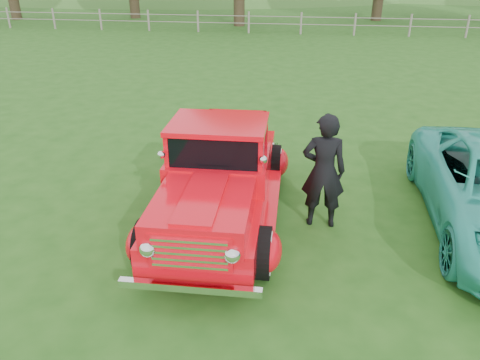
# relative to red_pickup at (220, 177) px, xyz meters

# --- Properties ---
(ground) EXTENTS (140.00, 140.00, 0.00)m
(ground) POSITION_rel_red_pickup_xyz_m (0.78, -0.91, -0.80)
(ground) COLOR #1E4D14
(ground) RESTS_ON ground
(distant_hills) EXTENTS (116.00, 60.00, 18.00)m
(distant_hills) POSITION_rel_red_pickup_xyz_m (-3.31, 58.56, -5.34)
(distant_hills) COLOR #335B21
(distant_hills) RESTS_ON ground
(fence_line) EXTENTS (48.00, 0.12, 1.20)m
(fence_line) POSITION_rel_red_pickup_xyz_m (0.78, 21.09, -0.19)
(fence_line) COLOR gray
(fence_line) RESTS_ON ground
(red_pickup) EXTENTS (2.31, 5.02, 1.78)m
(red_pickup) POSITION_rel_red_pickup_xyz_m (0.00, 0.00, 0.00)
(red_pickup) COLOR black
(red_pickup) RESTS_ON ground
(man) EXTENTS (0.72, 0.49, 1.95)m
(man) POSITION_rel_red_pickup_xyz_m (1.69, 0.07, 0.18)
(man) COLOR black
(man) RESTS_ON ground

